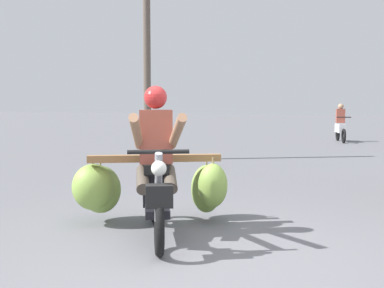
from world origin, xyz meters
TOP-DOWN VIEW (x-y plane):
  - ground_plane at (0.00, 0.00)m, footprint 120.00×120.00m
  - motorbike_main_loaded at (-1.03, 0.88)m, footprint 1.83×1.97m
  - motorbike_distant_ahead_left at (0.14, 14.12)m, footprint 0.63×1.59m
  - utility_pole at (-3.90, 6.55)m, footprint 0.18×0.18m

SIDE VIEW (x-z plane):
  - ground_plane at x=0.00m, z-range 0.00..0.00m
  - motorbike_main_loaded at x=-1.03m, z-range -0.27..1.31m
  - motorbike_distant_ahead_left at x=0.14m, z-range -0.13..1.27m
  - utility_pole at x=-3.90m, z-range 0.00..5.51m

